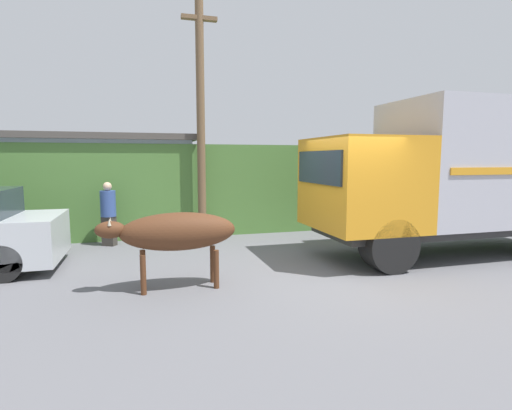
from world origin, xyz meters
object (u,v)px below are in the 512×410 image
Objects in this scene: cargo_truck at (459,172)px; pedestrian_on_hill at (108,211)px; utility_pole at (201,112)px; brown_cow at (176,232)px.

cargo_truck reaches higher than pedestrian_on_hill.
brown_cow is at bearing -104.26° from utility_pole.
pedestrian_on_hill is at bearing -174.91° from utility_pole.
cargo_truck is 4.07× the size of pedestrian_on_hill.
brown_cow is (-6.23, -0.75, -0.89)m from cargo_truck.
utility_pole reaches higher than pedestrian_on_hill.
utility_pole reaches higher than brown_cow.
cargo_truck is at bearing -173.79° from pedestrian_on_hill.
brown_cow is at bearing 137.17° from pedestrian_on_hill.
pedestrian_on_hill is 0.24× the size of utility_pole.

